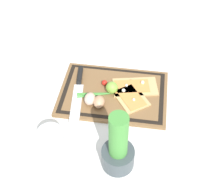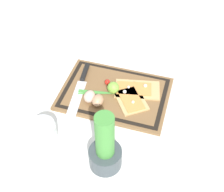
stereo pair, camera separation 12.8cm
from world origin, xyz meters
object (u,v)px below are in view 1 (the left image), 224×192
object	(u,v)px
knife	(79,84)
lime	(112,88)
pizza_slice_near	(134,87)
egg_pink	(90,99)
egg_brown	(99,102)
cherry_tomato_red	(104,83)
sauce_jar	(52,142)
pizza_slice_far	(130,96)
herb_pot	(118,149)

from	to	relation	value
knife	lime	size ratio (longest dim) A/B	6.04
pizza_slice_near	egg_pink	bearing A→B (deg)	33.23
egg_brown	lime	xyz separation A→B (m)	(-0.04, -0.08, 0.00)
egg_pink	cherry_tomato_red	xyz separation A→B (m)	(-0.04, -0.11, -0.01)
pizza_slice_near	sauce_jar	bearing A→B (deg)	52.25
egg_pink	lime	bearing A→B (deg)	-139.14
lime	pizza_slice_far	bearing A→B (deg)	168.79
cherry_tomato_red	egg_pink	bearing A→B (deg)	69.46
egg_brown	herb_pot	xyz separation A→B (m)	(-0.11, 0.24, 0.05)
knife	sauce_jar	xyz separation A→B (m)	(0.03, 0.32, 0.02)
pizza_slice_near	pizza_slice_far	distance (m)	0.06
pizza_slice_far	egg_pink	distance (m)	0.17
knife	herb_pot	xyz separation A→B (m)	(-0.21, 0.34, 0.06)
pizza_slice_far	sauce_jar	world-z (taller)	sauce_jar
pizza_slice_near	lime	size ratio (longest dim) A/B	4.04
egg_pink	lime	distance (m)	0.10
egg_pink	lime	world-z (taller)	lime
lime	pizza_slice_near	bearing A→B (deg)	-154.61
lime	cherry_tomato_red	xyz separation A→B (m)	(0.04, -0.04, -0.01)
pizza_slice_far	knife	distance (m)	0.23
sauce_jar	pizza_slice_far	bearing A→B (deg)	-131.63
cherry_tomato_red	egg_brown	bearing A→B (deg)	88.75
lime	egg_brown	bearing A→B (deg)	62.79
egg_brown	herb_pot	world-z (taller)	herb_pot
pizza_slice_far	sauce_jar	distance (m)	0.38
pizza_slice_near	cherry_tomato_red	bearing A→B (deg)	0.76
pizza_slice_far	egg_brown	world-z (taller)	egg_brown
pizza_slice_near	egg_brown	world-z (taller)	egg_brown
egg_brown	egg_pink	distance (m)	0.04
pizza_slice_near	knife	xyz separation A→B (m)	(0.24, 0.02, 0.00)
herb_pot	egg_pink	bearing A→B (deg)	-59.73
egg_brown	egg_pink	world-z (taller)	same
knife	herb_pot	world-z (taller)	herb_pot
egg_brown	cherry_tomato_red	xyz separation A→B (m)	(-0.00, -0.12, -0.01)
knife	egg_brown	bearing A→B (deg)	136.58
knife	egg_brown	size ratio (longest dim) A/B	5.34
cherry_tomato_red	herb_pot	xyz separation A→B (m)	(-0.11, 0.36, 0.06)
sauce_jar	cherry_tomato_red	bearing A→B (deg)	-111.68
knife	lime	bearing A→B (deg)	171.53
pizza_slice_far	cherry_tomato_red	distance (m)	0.13
cherry_tomato_red	sauce_jar	size ratio (longest dim) A/B	0.23
pizza_slice_near	sauce_jar	xyz separation A→B (m)	(0.26, 0.34, 0.02)
pizza_slice_near	egg_pink	distance (m)	0.21
knife	egg_pink	size ratio (longest dim) A/B	5.34
egg_pink	sauce_jar	bearing A→B (deg)	67.77
herb_pot	sauce_jar	world-z (taller)	herb_pot
pizza_slice_far	herb_pot	distance (m)	0.31
lime	herb_pot	world-z (taller)	herb_pot
knife	cherry_tomato_red	distance (m)	0.11
pizza_slice_near	sauce_jar	world-z (taller)	sauce_jar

